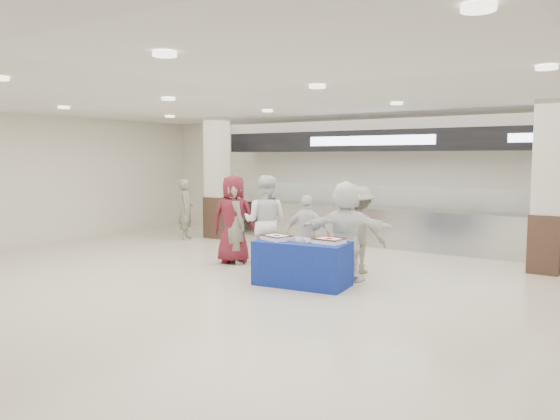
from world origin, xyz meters
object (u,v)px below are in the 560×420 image
Objects in this scene: cupcake_tray at (303,240)px; chef_tall at (265,222)px; soldier_bg at (186,209)px; display_table at (302,263)px; sheet_cake_right at (329,240)px; civilian_white at (346,231)px; sheet_cake_left at (277,237)px; soldier_a at (235,224)px; soldier_b at (359,230)px; civilian_maroon at (234,219)px; chef_short at (307,234)px.

chef_tall reaches higher than cupcake_tray.
display_table is at bearing -150.31° from soldier_bg.
civilian_white reaches higher than sheet_cake_right.
sheet_cake_left and sheet_cake_right have the same top height.
display_table is 0.97× the size of soldier_bg.
soldier_a is 2.54m from soldier_b.
civilian_white reaches higher than display_table.
civilian_white reaches higher than soldier_bg.
chef_tall is 1.83m from civilian_white.
chef_short is at bearing 163.06° from civilian_maroon.
chef_short is 0.83× the size of civilian_white.
cupcake_tray is 1.12m from chef_short.
civilian_maroon is at bearing -19.04° from chef_tall.
chef_tall is 1.04× the size of civilian_white.
soldier_b is (0.35, 1.47, 0.43)m from display_table.
civilian_maroon is at bearing 0.60° from soldier_a.
chef_tall is at bearing -148.57° from soldier_bg.
soldier_bg is (-5.27, 2.71, 0.02)m from cupcake_tray.
display_table is 4.31× the size of cupcake_tray.
sheet_cake_left reaches higher than cupcake_tray.
cupcake_tray is 0.22× the size of soldier_a.
civilian_maroon reaches higher than soldier_b.
display_table is at bearing -168.92° from sheet_cake_right.
soldier_a is at bearing 135.40° from civilian_maroon.
soldier_a is at bearing 158.25° from cupcake_tray.
civilian_white reaches higher than cupcake_tray.
soldier_bg is at bearing -36.80° from civilian_white.
civilian_maroon reaches higher than display_table.
civilian_white is at bearing 60.12° from cupcake_tray.
soldier_a is 0.89× the size of chef_tall.
chef_short is (-0.04, 1.09, -0.07)m from sheet_cake_left.
soldier_bg is at bearing -51.61° from civilian_maroon.
sheet_cake_right is (0.46, 0.09, 0.42)m from display_table.
chef_short is (-0.52, 0.99, -0.05)m from cupcake_tray.
sheet_cake_left is at bearing 129.75° from civilian_maroon.
sheet_cake_right is at bearing -172.07° from soldier_a.
civilian_maroon is at bearing 151.17° from display_table.
chef_tall reaches higher than civilian_white.
sheet_cake_left is 5.56m from soldier_bg.
civilian_maroon is at bearing -12.23° from chef_short.
cupcake_tray is 0.25× the size of chef_short.
sheet_cake_right is 1.35× the size of cupcake_tray.
cupcake_tray is (0.02, 0.00, 0.40)m from display_table.
display_table is 2.33m from soldier_a.
chef_tall is at bearing -21.45° from civilian_white.
cupcake_tray is 2.30m from soldier_a.
display_table is at bearing 100.65° from chef_short.
cupcake_tray is 0.20× the size of chef_tall.
chef_short is at bearing 92.30° from sheet_cake_left.
civilian_maroon is at bearing 11.76° from soldier_b.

